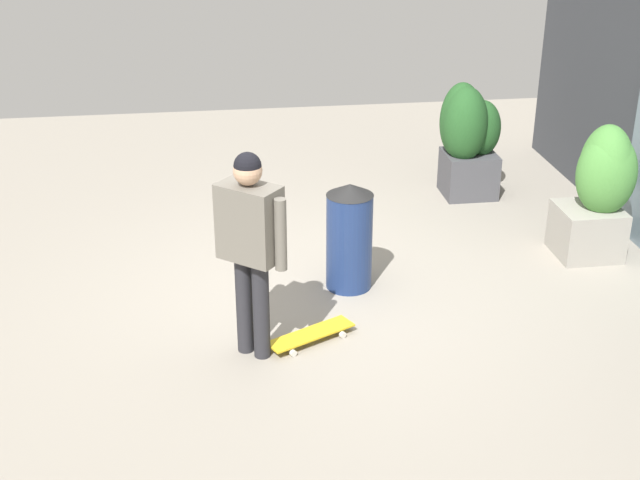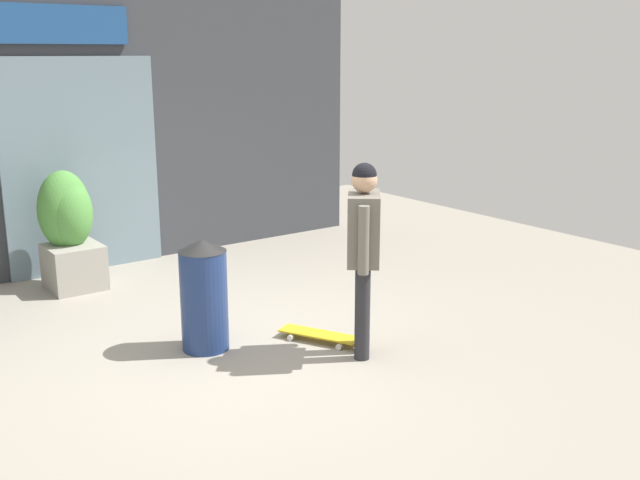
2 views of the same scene
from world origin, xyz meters
TOP-DOWN VIEW (x-y plane):
  - ground_plane at (0.00, 0.00)m, footprint 12.00×12.00m
  - building_facade at (-0.01, 3.44)m, footprint 7.39×0.31m
  - skateboarder at (0.84, -0.66)m, footprint 0.50×0.52m
  - skateboard at (0.73, -0.19)m, footprint 0.52×0.76m
  - planter_box_left at (-0.52, 2.75)m, footprint 0.59×0.69m
  - trash_bin at (-0.17, 0.27)m, footprint 0.42×0.42m

SIDE VIEW (x-z plane):
  - ground_plane at x=0.00m, z-range 0.00..0.00m
  - skateboard at x=0.73m, z-range 0.02..0.10m
  - trash_bin at x=-0.17m, z-range 0.00..0.99m
  - planter_box_left at x=-0.52m, z-range 0.04..1.34m
  - skateboarder at x=0.84m, z-range 0.19..1.86m
  - building_facade at x=-0.01m, z-range -0.01..3.44m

